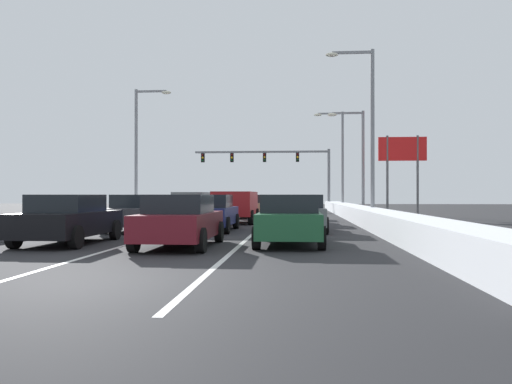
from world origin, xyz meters
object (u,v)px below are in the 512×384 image
(street_lamp_right_far, at_px, (339,152))
(sedan_green_left_lane_third, at_px, (170,209))
(sedan_green_right_lane_nearest, at_px, (290,219))
(suv_red_center_lane_third, at_px, (236,204))
(traffic_light_gantry, at_px, (277,162))
(sedan_navy_center_lane_second, at_px, (210,213))
(street_lamp_left_mid, at_px, (141,141))
(street_lamp_right_near, at_px, (367,121))
(suv_gray_left_lane_fourth, at_px, (195,202))
(sedan_maroon_center_lane_nearest, at_px, (180,220))
(sedan_black_left_lane_nearest, at_px, (69,219))
(sedan_tan_center_lane_fourth, at_px, (249,206))
(sedan_gray_right_lane_second, at_px, (302,213))
(street_lamp_right_mid, at_px, (358,152))
(sedan_silver_right_lane_fourth, at_px, (295,206))
(sedan_charcoal_left_lane_second, at_px, (139,213))
(roadside_sign_right, at_px, (402,157))
(sedan_white_right_lane_third, at_px, (301,209))

(street_lamp_right_far, bearing_deg, sedan_green_left_lane_third, -117.49)
(sedan_green_right_lane_nearest, distance_m, suv_red_center_lane_third, 12.21)
(traffic_light_gantry, bearing_deg, street_lamp_right_far, -49.60)
(sedan_navy_center_lane_second, height_order, traffic_light_gantry, traffic_light_gantry)
(sedan_navy_center_lane_second, bearing_deg, sedan_green_left_lane_third, 118.72)
(street_lamp_left_mid, bearing_deg, traffic_light_gantry, 62.29)
(street_lamp_right_near, height_order, street_lamp_right_far, street_lamp_right_near)
(street_lamp_right_near, bearing_deg, suv_gray_left_lane_fourth, 156.25)
(sedan_maroon_center_lane_nearest, xyz_separation_m, street_lamp_right_far, (7.04, 32.21, 4.53))
(sedan_black_left_lane_nearest, bearing_deg, sedan_green_right_lane_nearest, 2.60)
(sedan_green_left_lane_third, bearing_deg, sedan_tan_center_lane_fourth, 63.43)
(suv_red_center_lane_third, height_order, traffic_light_gantry, traffic_light_gantry)
(suv_gray_left_lane_fourth, bearing_deg, suv_red_center_lane_third, -59.98)
(sedan_gray_right_lane_second, bearing_deg, street_lamp_left_mid, 127.19)
(sedan_navy_center_lane_second, bearing_deg, sedan_green_right_lane_nearest, -58.82)
(sedan_navy_center_lane_second, xyz_separation_m, sedan_green_left_lane_third, (-3.12, 5.69, 0.00))
(sedan_maroon_center_lane_nearest, height_order, suv_gray_left_lane_fourth, suv_gray_left_lane_fourth)
(street_lamp_right_near, relative_size, street_lamp_right_mid, 1.25)
(traffic_light_gantry, height_order, street_lamp_right_far, street_lamp_right_far)
(sedan_silver_right_lane_fourth, height_order, street_lamp_right_near, street_lamp_right_near)
(sedan_gray_right_lane_second, bearing_deg, sedan_charcoal_left_lane_second, -177.33)
(sedan_charcoal_left_lane_second, xyz_separation_m, sedan_green_left_lane_third, (-0.14, 5.85, 0.00))
(sedan_charcoal_left_lane_second, bearing_deg, sedan_tan_center_lane_fourth, 75.26)
(sedan_tan_center_lane_fourth, height_order, sedan_black_left_lane_nearest, same)
(traffic_light_gantry, xyz_separation_m, street_lamp_right_mid, (6.40, -15.84, -0.32))
(suv_red_center_lane_third, xyz_separation_m, street_lamp_right_far, (6.95, 19.42, 4.27))
(sedan_charcoal_left_lane_second, bearing_deg, roadside_sign_right, 46.90)
(sedan_black_left_lane_nearest, relative_size, sedan_charcoal_left_lane_second, 1.00)
(sedan_green_left_lane_third, bearing_deg, sedan_gray_right_lane_second, -38.73)
(sedan_white_right_lane_third, height_order, street_lamp_left_mid, street_lamp_left_mid)
(suv_gray_left_lane_fourth, height_order, street_lamp_right_near, street_lamp_right_near)
(sedan_black_left_lane_nearest, bearing_deg, street_lamp_right_mid, 63.32)
(suv_red_center_lane_third, bearing_deg, sedan_white_right_lane_third, -6.34)
(traffic_light_gantry, height_order, street_lamp_right_near, street_lamp_right_near)
(sedan_black_left_lane_nearest, distance_m, street_lamp_right_far, 33.60)
(street_lamp_right_mid, bearing_deg, street_lamp_left_mid, -174.56)
(sedan_white_right_lane_third, bearing_deg, sedan_charcoal_left_lane_second, -138.29)
(sedan_maroon_center_lane_nearest, height_order, street_lamp_left_mid, street_lamp_left_mid)
(sedan_gray_right_lane_second, relative_size, roadside_sign_right, 0.82)
(sedan_maroon_center_lane_nearest, relative_size, sedan_charcoal_left_lane_second, 1.00)
(sedan_white_right_lane_third, bearing_deg, sedan_navy_center_lane_second, -122.73)
(sedan_green_left_lane_third, height_order, suv_gray_left_lane_fourth, suv_gray_left_lane_fourth)
(sedan_navy_center_lane_second, xyz_separation_m, street_lamp_right_far, (7.28, 25.67, 4.53))
(sedan_charcoal_left_lane_second, xyz_separation_m, roadside_sign_right, (13.62, 14.56, 3.25))
(sedan_maroon_center_lane_nearest, bearing_deg, sedan_green_right_lane_nearest, 17.31)
(sedan_white_right_lane_third, bearing_deg, sedan_black_left_lane_nearest, -121.38)
(suv_gray_left_lane_fourth, bearing_deg, roadside_sign_right, 9.31)
(sedan_gray_right_lane_second, bearing_deg, street_lamp_right_mid, 75.89)
(sedan_gray_right_lane_second, height_order, sedan_tan_center_lane_fourth, same)
(suv_red_center_lane_third, bearing_deg, sedan_maroon_center_lane_nearest, -90.40)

